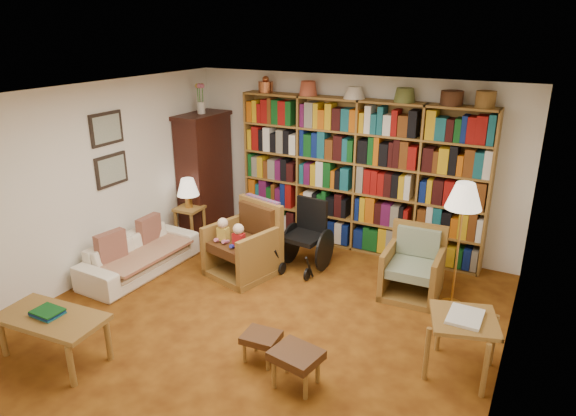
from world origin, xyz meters
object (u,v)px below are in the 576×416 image
Objects in this scene: footstool_b at (296,358)px; coffee_table at (52,321)px; side_table_papers at (463,326)px; side_table_lamp at (190,216)px; armchair_leather at (247,244)px; floor_lamp at (464,201)px; footstool_a at (261,339)px; sofa at (140,255)px; armchair_sage at (414,268)px; wheelchair at (307,237)px.

coffee_table reaches higher than footstool_b.
side_table_papers is 1.59m from footstool_b.
side_table_lamp is 0.54× the size of armchair_leather.
armchair_leather is at bearing -171.96° from floor_lamp.
coffee_table is at bearing -153.27° from footstool_a.
footstool_a is (2.43, -0.90, -0.00)m from sofa.
sofa is 1.73× the size of armchair_leather.
side_table_papers is at bearing 22.55° from footstool_a.
footstool_b is at bearing -102.17° from armchair_sage.
coffee_table is (-2.80, -3.00, 0.10)m from armchair_sage.
coffee_table is (-3.30, -2.90, -0.90)m from floor_lamp.
floor_lamp is at bearing 65.27° from footstool_b.
floor_lamp reaches higher than wheelchair.
sofa reaches higher than footstool_b.
armchair_leather is 0.83m from wheelchair.
armchair_leather is at bearing -167.34° from armchair_sage.
side_table_papers is at bearing -90.61° from sofa.
side_table_lamp is at bearing 140.21° from footstool_a.
floor_lamp is at bearing -12.11° from armchair_sage.
footstool_b is (1.65, -1.77, -0.10)m from armchair_leather.
wheelchair is 2.18m from floor_lamp.
armchair_leather reaches higher than sofa.
floor_lamp reaches higher than armchair_sage.
floor_lamp is (1.99, -0.14, 0.89)m from wheelchair.
coffee_table is at bearing -132.96° from armchair_sage.
coffee_table is (-3.61, -1.66, -0.09)m from side_table_papers.
floor_lamp is at bearing 104.01° from side_table_papers.
sofa is 2.29× the size of side_table_papers.
armchair_sage is 4.11m from coffee_table.
wheelchair is 2.19m from footstool_a.
armchair_leather is 1.03× the size of wheelchair.
coffee_table is (-2.31, -0.76, 0.12)m from footstool_b.
armchair_leather is at bearing -141.58° from wheelchair.
footstool_b is (2.91, -1.07, 0.05)m from sofa.
footstool_a is at bearing -76.02° from wheelchair.
footstool_a is at bearing -39.79° from side_table_lamp.
wheelchair is at bearing 178.60° from armchair_sage.
coffee_table is (-1.84, -0.93, 0.18)m from footstool_a.
side_table_papers is at bearing -75.99° from floor_lamp.
side_table_lamp is 3.49m from armchair_sage.
side_table_lamp is 4.52m from side_table_papers.
armchair_sage reaches higher than footstool_b.
side_table_papers is (4.30, -1.38, 0.12)m from side_table_lamp.
side_table_papers is (0.81, -1.34, 0.19)m from armchair_sage.
armchair_sage is at bearing 121.06° from side_table_papers.
armchair_leather is at bearing 126.37° from footstool_a.
sofa is 3.49× the size of footstool_b.
wheelchair is (2.01, 0.00, 0.05)m from side_table_lamp.
side_table_lamp is at bearing 142.82° from footstool_b.
footstool_a is at bearing 160.25° from footstool_b.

